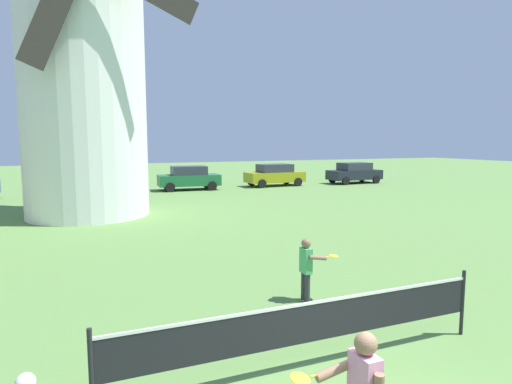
% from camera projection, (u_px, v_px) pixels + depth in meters
% --- Properties ---
extents(windmill, '(8.45, 5.80, 14.06)m').
position_uv_depth(windmill, '(82.00, 51.00, 17.94)').
color(windmill, white).
rests_on(windmill, ground_plane).
extents(tennis_net, '(5.84, 0.06, 1.10)m').
position_uv_depth(tennis_net, '(310.00, 323.00, 6.07)').
color(tennis_net, black).
rests_on(tennis_net, ground_plane).
extents(player_far, '(0.74, 0.50, 1.28)m').
position_uv_depth(player_far, '(307.00, 266.00, 8.69)').
color(player_far, '#333338').
rests_on(player_far, ground_plane).
extents(stray_ball, '(0.26, 0.26, 0.26)m').
position_uv_depth(stray_ball, '(25.00, 383.00, 5.56)').
color(stray_ball, silver).
rests_on(stray_ball, ground_plane).
extents(parked_car_red, '(4.16, 2.15, 1.56)m').
position_uv_depth(parked_car_red, '(82.00, 182.00, 25.39)').
color(parked_car_red, red).
rests_on(parked_car_red, ground_plane).
extents(parked_car_green, '(4.08, 2.09, 1.56)m').
position_uv_depth(parked_car_green, '(189.00, 178.00, 28.35)').
color(parked_car_green, '#1E6638').
rests_on(parked_car_green, ground_plane).
extents(parked_car_mustard, '(4.25, 2.04, 1.56)m').
position_uv_depth(parked_car_mustard, '(275.00, 175.00, 30.80)').
color(parked_car_mustard, '#999919').
rests_on(parked_car_mustard, ground_plane).
extents(parked_car_black, '(4.18, 2.01, 1.56)m').
position_uv_depth(parked_car_black, '(354.00, 173.00, 32.81)').
color(parked_car_black, '#1E232D').
rests_on(parked_car_black, ground_plane).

